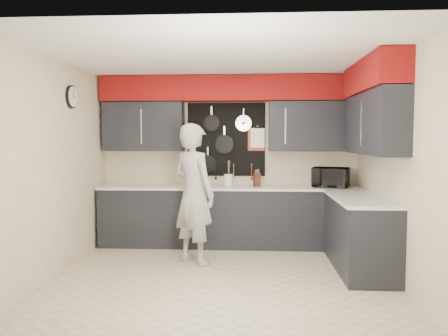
# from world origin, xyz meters

# --- Properties ---
(ground) EXTENTS (4.00, 4.00, 0.00)m
(ground) POSITION_xyz_m (0.00, 0.00, 0.00)
(ground) COLOR beige
(ground) RESTS_ON ground
(back_wall_assembly) EXTENTS (4.00, 0.36, 2.60)m
(back_wall_assembly) POSITION_xyz_m (0.01, 1.60, 2.01)
(back_wall_assembly) COLOR beige
(back_wall_assembly) RESTS_ON ground
(right_wall_assembly) EXTENTS (0.36, 3.50, 2.60)m
(right_wall_assembly) POSITION_xyz_m (1.85, 0.26, 1.94)
(right_wall_assembly) COLOR beige
(right_wall_assembly) RESTS_ON ground
(left_wall_assembly) EXTENTS (0.05, 3.50, 2.60)m
(left_wall_assembly) POSITION_xyz_m (-1.99, 0.02, 1.33)
(left_wall_assembly) COLOR beige
(left_wall_assembly) RESTS_ON ground
(base_cabinets) EXTENTS (3.95, 2.20, 0.92)m
(base_cabinets) POSITION_xyz_m (0.49, 1.13, 0.46)
(base_cabinets) COLOR black
(base_cabinets) RESTS_ON ground
(microwave) EXTENTS (0.61, 0.50, 0.29)m
(microwave) POSITION_xyz_m (1.53, 1.42, 1.07)
(microwave) COLOR black
(microwave) RESTS_ON base_cabinets
(knife_block) EXTENTS (0.12, 0.12, 0.20)m
(knife_block) POSITION_xyz_m (0.43, 1.40, 1.02)
(knife_block) COLOR #361C11
(knife_block) RESTS_ON base_cabinets
(utensil_crock) EXTENTS (0.14, 0.14, 0.18)m
(utensil_crock) POSITION_xyz_m (-0.01, 1.51, 1.01)
(utensil_crock) COLOR white
(utensil_crock) RESTS_ON base_cabinets
(coffee_maker) EXTENTS (0.20, 0.23, 0.31)m
(coffee_maker) POSITION_xyz_m (-0.43, 1.40, 1.08)
(coffee_maker) COLOR black
(coffee_maker) RESTS_ON base_cabinets
(person) EXTENTS (0.80, 0.77, 1.84)m
(person) POSITION_xyz_m (-0.41, 0.50, 0.92)
(person) COLOR #A6A5A3
(person) RESTS_ON ground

